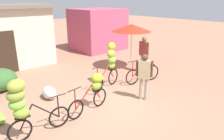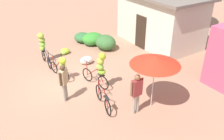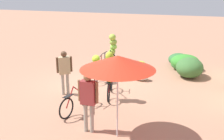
# 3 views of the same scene
# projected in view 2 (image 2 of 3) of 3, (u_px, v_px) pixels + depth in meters

# --- Properties ---
(ground_plane) EXTENTS (60.00, 60.00, 0.00)m
(ground_plane) POSITION_uv_depth(u_px,v_px,m) (68.00, 83.00, 11.21)
(ground_plane) COLOR #A6745A
(building_low) EXTENTS (5.54, 3.52, 3.12)m
(building_low) POSITION_uv_depth(u_px,v_px,m) (160.00, 19.00, 14.90)
(building_low) COLOR beige
(building_low) RESTS_ON ground
(hedge_bush_front_left) EXTENTS (1.17, 1.04, 0.60)m
(hedge_bush_front_left) POSITION_uv_depth(u_px,v_px,m) (83.00, 37.00, 15.59)
(hedge_bush_front_left) COLOR #326936
(hedge_bush_front_left) RESTS_ON ground
(hedge_bush_front_right) EXTENTS (1.24, 1.38, 0.74)m
(hedge_bush_front_right) POSITION_uv_depth(u_px,v_px,m) (93.00, 39.00, 15.21)
(hedge_bush_front_right) COLOR #37872D
(hedge_bush_front_right) RESTS_ON ground
(hedge_bush_mid) EXTENTS (0.96, 1.03, 0.55)m
(hedge_bush_mid) POSITION_uv_depth(u_px,v_px,m) (91.00, 41.00, 15.15)
(hedge_bush_mid) COLOR #377C36
(hedge_bush_mid) RESTS_ON ground
(hedge_bush_by_door) EXTENTS (1.39, 1.18, 0.87)m
(hedge_bush_by_door) POSITION_uv_depth(u_px,v_px,m) (106.00, 42.00, 14.50)
(hedge_bush_by_door) COLOR #396731
(hedge_bush_by_door) RESTS_ON ground
(market_umbrella) EXTENTS (1.90, 1.90, 2.23)m
(market_umbrella) POSITION_uv_depth(u_px,v_px,m) (155.00, 60.00, 8.74)
(market_umbrella) COLOR beige
(market_umbrella) RESTS_ON ground
(bicycle_leftmost) EXTENTS (1.66, 0.46, 1.65)m
(bicycle_leftmost) POSITION_uv_depth(u_px,v_px,m) (43.00, 45.00, 12.70)
(bicycle_leftmost) COLOR black
(bicycle_leftmost) RESTS_ON ground
(bicycle_near_pile) EXTENTS (1.65, 0.39, 1.18)m
(bicycle_near_pile) POSITION_uv_depth(u_px,v_px,m) (61.00, 66.00, 11.28)
(bicycle_near_pile) COLOR black
(bicycle_near_pile) RESTS_ON ground
(bicycle_center_loaded) EXTENTS (1.67, 0.57, 1.78)m
(bicycle_center_loaded) POSITION_uv_depth(u_px,v_px,m) (99.00, 68.00, 10.45)
(bicycle_center_loaded) COLOR black
(bicycle_center_loaded) RESTS_ON ground
(bicycle_by_shop) EXTENTS (1.71, 0.38, 1.01)m
(bicycle_by_shop) POSITION_uv_depth(u_px,v_px,m) (103.00, 99.00, 9.50)
(bicycle_by_shop) COLOR black
(bicycle_by_shop) RESTS_ON ground
(banana_pile_on_ground) EXTENTS (0.64, 0.72, 0.33)m
(banana_pile_on_ground) POSITION_uv_depth(u_px,v_px,m) (65.00, 51.00, 14.02)
(banana_pile_on_ground) COLOR #96BF2C
(banana_pile_on_ground) RESTS_ON ground
(produce_sack) EXTENTS (0.48, 0.73, 0.44)m
(produce_sack) POSITION_uv_depth(u_px,v_px,m) (86.00, 60.00, 12.84)
(produce_sack) COLOR silver
(produce_sack) RESTS_ON ground
(person_vendor) EXTENTS (0.22, 0.58, 1.71)m
(person_vendor) POSITION_uv_depth(u_px,v_px,m) (137.00, 90.00, 8.83)
(person_vendor) COLOR gray
(person_vendor) RESTS_ON ground
(person_bystander) EXTENTS (0.40, 0.47, 1.65)m
(person_bystander) POSITION_uv_depth(u_px,v_px,m) (64.00, 79.00, 9.58)
(person_bystander) COLOR gray
(person_bystander) RESTS_ON ground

